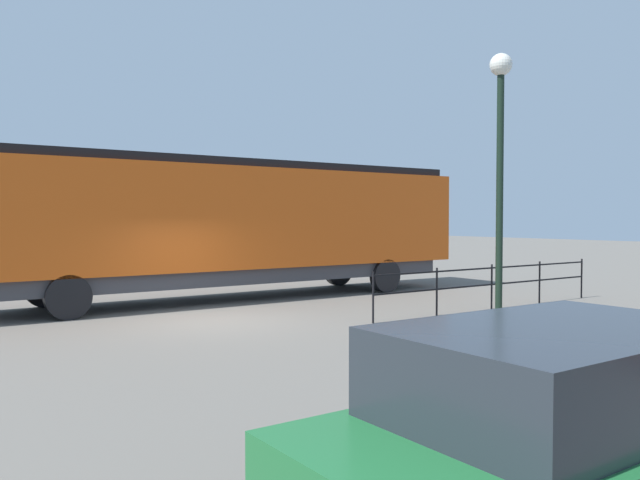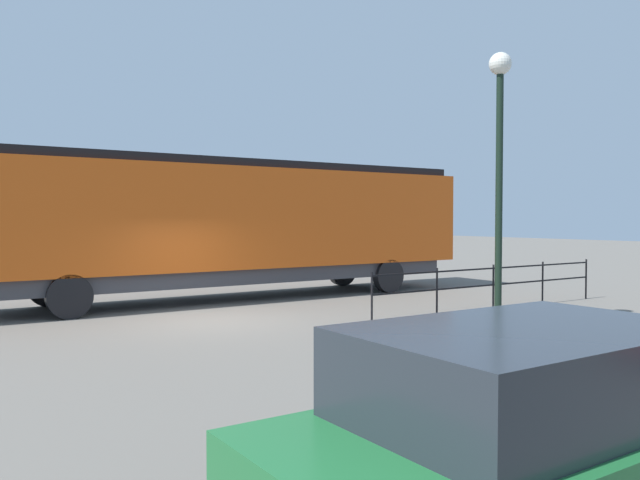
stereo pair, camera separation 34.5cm
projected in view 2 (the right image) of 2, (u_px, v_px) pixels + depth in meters
ground_plane at (212, 321)px, 15.27m from camera, size 120.00×120.00×0.00m
locomotive at (248, 222)px, 19.67m from camera, size 2.94×15.78×4.19m
parked_car_green at (541, 436)px, 4.64m from camera, size 1.99×4.54×1.69m
lamp_post at (500, 136)px, 14.37m from camera, size 0.51×0.51×6.20m
platform_fence at (493, 280)px, 17.15m from camera, size 0.05×8.38×1.21m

